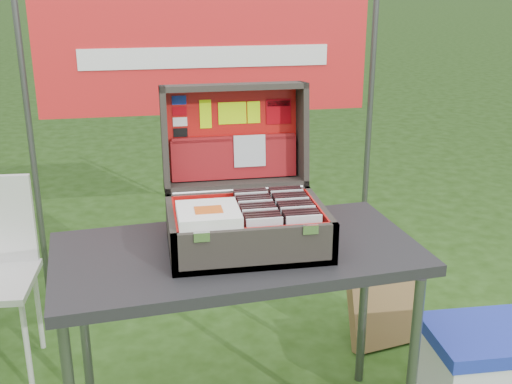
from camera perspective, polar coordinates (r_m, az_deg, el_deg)
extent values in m
cube|color=black|center=(2.24, -1.68, -5.48)|extent=(1.31, 0.74, 0.04)
cylinder|color=#59595B|center=(2.37, 13.69, -15.57)|extent=(0.04, 0.04, 0.75)
cylinder|color=#59595B|center=(2.64, -15.01, -11.67)|extent=(0.04, 0.04, 0.75)
cylinder|color=#59595B|center=(2.76, 9.53, -9.77)|extent=(0.04, 0.04, 0.75)
cube|color=#403A31|center=(2.23, -0.79, -4.70)|extent=(0.54, 0.38, 0.02)
cube|color=#403A31|center=(2.04, 0.02, -5.16)|extent=(0.54, 0.02, 0.14)
cube|color=#403A31|center=(2.37, -1.50, -1.59)|extent=(0.54, 0.02, 0.14)
cube|color=#403A31|center=(2.18, -7.52, -3.67)|extent=(0.02, 0.38, 0.14)
cube|color=#403A31|center=(2.26, 5.69, -2.79)|extent=(0.02, 0.38, 0.14)
cube|color=red|center=(2.22, -0.79, -4.38)|extent=(0.50, 0.34, 0.01)
cube|color=silver|center=(1.99, -4.85, -4.00)|extent=(0.05, 0.01, 0.03)
cube|color=silver|center=(2.04, 4.86, -3.33)|extent=(0.05, 0.01, 0.03)
cylinder|color=silver|center=(2.36, -1.56, 0.14)|extent=(0.48, 0.02, 0.02)
cube|color=#403A31|center=(2.45, -2.13, 5.19)|extent=(0.54, 0.06, 0.38)
cube|color=#403A31|center=(2.37, -2.05, 9.33)|extent=(0.54, 0.15, 0.04)
cube|color=#403A31|center=(2.43, -1.81, 0.75)|extent=(0.54, 0.15, 0.04)
cube|color=#403A31|center=(2.37, -8.13, 4.68)|extent=(0.02, 0.19, 0.40)
cube|color=#403A31|center=(2.44, 4.11, 5.25)|extent=(0.02, 0.19, 0.40)
cube|color=red|center=(2.44, -2.09, 5.15)|extent=(0.49, 0.04, 0.34)
cube|color=red|center=(2.05, -0.04, -4.74)|extent=(0.50, 0.01, 0.12)
cube|color=red|center=(2.36, -1.46, -1.46)|extent=(0.50, 0.01, 0.12)
cube|color=red|center=(2.18, -7.17, -3.39)|extent=(0.01, 0.34, 0.12)
cube|color=red|center=(2.25, 5.36, -2.57)|extent=(0.01, 0.34, 0.12)
cube|color=maroon|center=(2.44, -1.97, 3.01)|extent=(0.48, 0.05, 0.16)
cube|color=maroon|center=(2.42, -2.00, 4.78)|extent=(0.47, 0.02, 0.02)
cube|color=silver|center=(2.42, -0.57, 3.68)|extent=(0.12, 0.02, 0.12)
cube|color=#1933B2|center=(2.40, -6.86, 8.11)|extent=(0.05, 0.01, 0.03)
cube|color=#A5020B|center=(2.40, -6.81, 7.16)|extent=(0.05, 0.01, 0.03)
cube|color=white|center=(2.41, -6.77, 6.21)|extent=(0.05, 0.01, 0.03)
cube|color=black|center=(2.41, -6.73, 5.27)|extent=(0.05, 0.01, 0.03)
cube|color=#C1FC04|center=(2.41, -4.51, 6.92)|extent=(0.04, 0.01, 0.11)
cube|color=#C1FC04|center=(2.42, -2.12, 7.02)|extent=(0.11, 0.01, 0.08)
cube|color=#C1FC04|center=(2.44, -0.20, 7.10)|extent=(0.05, 0.01, 0.08)
cube|color=#A5020B|center=(2.45, 2.02, 7.17)|extent=(0.10, 0.01, 0.10)
cube|color=black|center=(2.45, 2.01, 7.87)|extent=(0.09, 0.01, 0.02)
cube|color=silver|center=(2.07, 0.77, -4.11)|extent=(0.12, 0.01, 0.14)
cube|color=black|center=(2.09, 0.66, -3.88)|extent=(0.12, 0.01, 0.14)
cube|color=black|center=(2.11, 0.56, -3.66)|extent=(0.12, 0.01, 0.14)
cube|color=black|center=(2.13, 0.45, -3.44)|extent=(0.12, 0.01, 0.14)
cube|color=silver|center=(2.15, 0.35, -3.23)|extent=(0.12, 0.01, 0.14)
cube|color=black|center=(2.17, 0.25, -3.02)|extent=(0.12, 0.01, 0.14)
cube|color=black|center=(2.19, 0.15, -2.81)|extent=(0.12, 0.01, 0.14)
cube|color=black|center=(2.20, 0.05, -2.61)|extent=(0.12, 0.01, 0.14)
cube|color=silver|center=(2.22, -0.04, -2.41)|extent=(0.12, 0.01, 0.14)
cube|color=black|center=(2.24, -0.14, -2.21)|extent=(0.12, 0.01, 0.14)
cube|color=black|center=(2.26, -0.23, -2.02)|extent=(0.12, 0.01, 0.14)
cube|color=black|center=(2.28, -0.32, -1.83)|extent=(0.12, 0.01, 0.14)
cube|color=silver|center=(2.30, -0.41, -1.64)|extent=(0.12, 0.01, 0.14)
cube|color=black|center=(2.32, -0.49, -1.46)|extent=(0.12, 0.01, 0.14)
cube|color=black|center=(2.34, -0.58, -1.28)|extent=(0.12, 0.01, 0.14)
cube|color=silver|center=(2.10, 4.26, -3.85)|extent=(0.12, 0.01, 0.14)
cube|color=black|center=(2.12, 4.12, -3.63)|extent=(0.12, 0.01, 0.14)
cube|color=black|center=(2.13, 3.98, -3.41)|extent=(0.12, 0.01, 0.14)
cube|color=black|center=(2.15, 3.85, -3.20)|extent=(0.12, 0.01, 0.14)
cube|color=silver|center=(2.17, 3.72, -2.99)|extent=(0.12, 0.01, 0.14)
cube|color=black|center=(2.19, 3.59, -2.79)|extent=(0.12, 0.01, 0.14)
cube|color=black|center=(2.21, 3.46, -2.58)|extent=(0.12, 0.01, 0.14)
cube|color=black|center=(2.23, 3.34, -2.39)|extent=(0.12, 0.01, 0.14)
cube|color=silver|center=(2.25, 3.21, -2.19)|extent=(0.12, 0.01, 0.14)
cube|color=black|center=(2.27, 3.09, -2.00)|extent=(0.12, 0.01, 0.14)
cube|color=black|center=(2.29, 2.98, -1.81)|extent=(0.12, 0.01, 0.14)
cube|color=black|center=(2.31, 2.86, -1.62)|extent=(0.12, 0.01, 0.14)
cube|color=silver|center=(2.32, 2.74, -1.44)|extent=(0.12, 0.01, 0.14)
cube|color=black|center=(2.34, 2.63, -1.26)|extent=(0.12, 0.01, 0.14)
cube|color=black|center=(2.36, 2.52, -1.08)|extent=(0.12, 0.01, 0.14)
cube|color=white|center=(2.10, -4.25, -2.35)|extent=(0.20, 0.20, 0.00)
cube|color=white|center=(2.09, -4.26, -2.22)|extent=(0.20, 0.20, 0.00)
cube|color=white|center=(2.09, -4.26, -2.09)|extent=(0.20, 0.20, 0.00)
cube|color=white|center=(2.09, -4.26, -1.97)|extent=(0.20, 0.20, 0.00)
cube|color=white|center=(2.09, -4.27, -1.84)|extent=(0.20, 0.20, 0.00)
cube|color=white|center=(2.09, -4.27, -1.71)|extent=(0.20, 0.20, 0.00)
cube|color=white|center=(2.08, -4.27, -1.58)|extent=(0.20, 0.20, 0.00)
cube|color=#D85919|center=(2.07, -4.25, -1.58)|extent=(0.09, 0.07, 0.00)
cube|color=white|center=(2.76, 19.66, -15.63)|extent=(0.45, 0.34, 0.35)
cube|color=#1F31AA|center=(2.65, 20.17, -11.98)|extent=(0.47, 0.37, 0.06)
cylinder|color=silver|center=(2.90, -19.69, -12.73)|extent=(0.02, 0.02, 0.44)
cylinder|color=silver|center=(3.19, -18.79, -9.61)|extent=(0.02, 0.02, 0.44)
cylinder|color=silver|center=(3.03, -19.59, -2.36)|extent=(0.02, 0.02, 0.41)
cube|color=olive|center=(3.14, 11.39, -9.95)|extent=(0.39, 0.23, 0.38)
cylinder|color=#59595B|center=(3.29, -19.24, 3.14)|extent=(0.03, 0.03, 1.70)
cylinder|color=#59595B|center=(3.44, 9.94, 4.63)|extent=(0.03, 0.03, 1.70)
cube|color=red|center=(3.16, -4.51, 11.89)|extent=(1.60, 0.02, 0.55)
cube|color=white|center=(3.15, -4.49, 11.86)|extent=(1.20, 0.00, 0.10)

